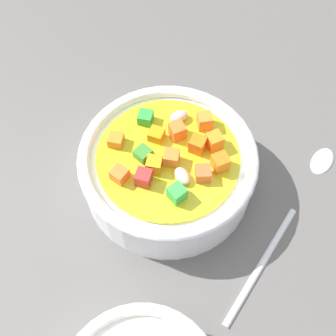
% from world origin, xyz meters
% --- Properties ---
extents(ground_plane, '(1.40, 1.40, 0.02)m').
position_xyz_m(ground_plane, '(0.00, 0.00, -0.01)').
color(ground_plane, '#565451').
extents(soup_bowl_main, '(0.18, 0.18, 0.07)m').
position_xyz_m(soup_bowl_main, '(0.00, 0.00, 0.03)').
color(soup_bowl_main, white).
rests_on(soup_bowl_main, ground_plane).
extents(spoon, '(0.12, 0.21, 0.01)m').
position_xyz_m(spoon, '(0.09, 0.10, 0.00)').
color(spoon, silver).
rests_on(spoon, ground_plane).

